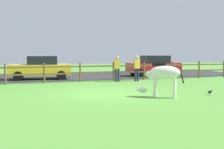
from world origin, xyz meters
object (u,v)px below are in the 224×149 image
zebra (163,75)px  parked_car_yellow (41,67)px  visitor_right_of_tree (137,67)px  parked_car_red (154,65)px  visitor_left_of_tree (117,67)px  crow_on_grass (210,92)px

zebra → parked_car_yellow: (-4.32, 8.95, -0.08)m
parked_car_yellow → visitor_right_of_tree: 6.46m
parked_car_red → parked_car_yellow: bearing=-179.7°
zebra → visitor_left_of_tree: bearing=88.1°
crow_on_grass → visitor_left_of_tree: visitor_left_of_tree is taller
crow_on_grass → parked_car_yellow: (-6.65, 8.95, 0.72)m
visitor_right_of_tree → crow_on_grass: bearing=-82.5°
crow_on_grass → visitor_left_of_tree: 6.65m
crow_on_grass → parked_car_red: size_ratio=0.05×
parked_car_yellow → visitor_right_of_tree: visitor_right_of_tree is taller
crow_on_grass → parked_car_red: parked_car_red is taller
crow_on_grass → parked_car_yellow: size_ratio=0.05×
crow_on_grass → visitor_right_of_tree: visitor_right_of_tree is taller
parked_car_red → visitor_left_of_tree: bearing=-145.3°
parked_car_red → visitor_left_of_tree: visitor_left_of_tree is taller
crow_on_grass → visitor_left_of_tree: bearing=108.7°
parked_car_red → visitor_right_of_tree: (-2.64, -2.81, 0.06)m
crow_on_grass → visitor_right_of_tree: 6.29m
zebra → crow_on_grass: 2.46m
parked_car_yellow → visitor_left_of_tree: size_ratio=2.51×
parked_car_red → visitor_right_of_tree: visitor_right_of_tree is taller
parked_car_yellow → visitor_right_of_tree: (5.84, -2.77, 0.06)m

